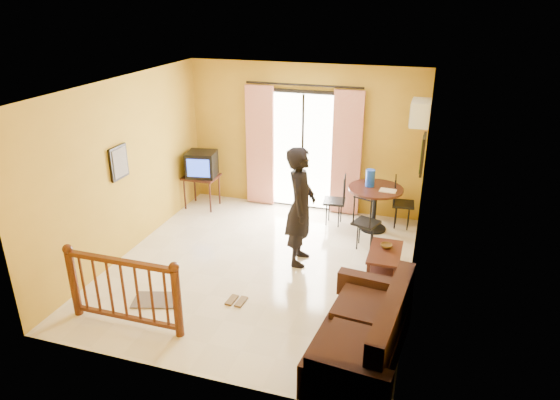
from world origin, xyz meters
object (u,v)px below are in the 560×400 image
(television, at_px, (202,164))
(coffee_table, at_px, (385,258))
(dining_table, at_px, (375,197))
(standing_person, at_px, (300,207))
(sofa, at_px, (365,336))

(television, relative_size, coffee_table, 0.73)
(television, distance_m, dining_table, 3.37)
(standing_person, bearing_deg, sofa, -152.43)
(coffee_table, bearing_deg, dining_table, 103.67)
(sofa, bearing_deg, dining_table, 102.11)
(dining_table, bearing_deg, sofa, -83.99)
(dining_table, xyz_separation_m, coffee_table, (0.36, -1.50, -0.38))
(dining_table, height_order, standing_person, standing_person)
(television, bearing_deg, standing_person, -42.41)
(sofa, bearing_deg, television, 142.40)
(television, bearing_deg, coffee_table, -31.93)
(coffee_table, distance_m, sofa, 2.05)
(television, xyz_separation_m, dining_table, (3.35, -0.02, -0.26))
(coffee_table, bearing_deg, sofa, -89.77)
(coffee_table, distance_m, standing_person, 1.49)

